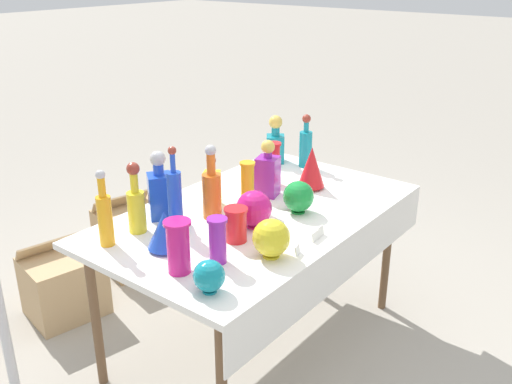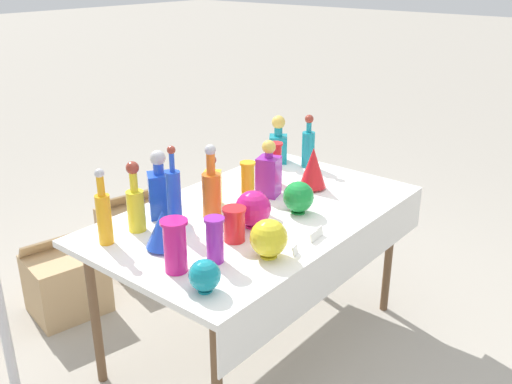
{
  "view_description": "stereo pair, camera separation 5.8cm",
  "coord_description": "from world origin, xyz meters",
  "px_view_note": "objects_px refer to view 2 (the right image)",
  "views": [
    {
      "loc": [
        -1.99,
        -1.55,
        1.89
      ],
      "look_at": [
        0.0,
        0.0,
        0.86
      ],
      "focal_mm": 40.0,
      "sensor_mm": 36.0,
      "label": 1
    },
    {
      "loc": [
        -1.95,
        -1.6,
        1.89
      ],
      "look_at": [
        0.0,
        0.0,
        0.86
      ],
      "focal_mm": 40.0,
      "sensor_mm": 36.0,
      "label": 2
    }
  ],
  "objects_px": {
    "tall_bottle_3": "(174,198)",
    "slender_vase_2": "(275,162)",
    "tall_bottle_4": "(308,146)",
    "fluted_vase_1": "(163,229)",
    "round_bowl_2": "(298,197)",
    "cardboard_box_behind_left": "(67,283)",
    "square_decanter_2": "(269,172)",
    "slender_vase_1": "(248,183)",
    "square_decanter_0": "(278,142)",
    "fluted_vase_0": "(313,168)",
    "tall_bottle_1": "(212,190)",
    "square_decanter_3": "(212,185)",
    "slender_vase_4": "(234,223)",
    "tall_bottle_2": "(104,214)",
    "tall_bottle_0": "(135,203)",
    "round_bowl_3": "(253,208)",
    "round_bowl_0": "(269,238)",
    "round_bowl_1": "(205,275)",
    "slender_vase_0": "(175,244)",
    "cardboard_box_behind_right": "(139,236)",
    "slender_vase_3": "(215,238)"
  },
  "relations": [
    {
      "from": "tall_bottle_2",
      "to": "tall_bottle_0",
      "type": "bearing_deg",
      "value": -1.14
    },
    {
      "from": "tall_bottle_4",
      "to": "cardboard_box_behind_right",
      "type": "bearing_deg",
      "value": 118.26
    },
    {
      "from": "square_decanter_0",
      "to": "fluted_vase_0",
      "type": "distance_m",
      "value": 0.46
    },
    {
      "from": "tall_bottle_1",
      "to": "cardboard_box_behind_left",
      "type": "height_order",
      "value": "tall_bottle_1"
    },
    {
      "from": "tall_bottle_0",
      "to": "round_bowl_0",
      "type": "xyz_separation_m",
      "value": [
        0.18,
        -0.61,
        -0.05
      ]
    },
    {
      "from": "tall_bottle_3",
      "to": "round_bowl_0",
      "type": "relative_size",
      "value": 2.41
    },
    {
      "from": "tall_bottle_1",
      "to": "round_bowl_0",
      "type": "relative_size",
      "value": 2.18
    },
    {
      "from": "slender_vase_4",
      "to": "round_bowl_3",
      "type": "height_order",
      "value": "round_bowl_3"
    },
    {
      "from": "square_decanter_2",
      "to": "round_bowl_2",
      "type": "distance_m",
      "value": 0.26
    },
    {
      "from": "round_bowl_0",
      "to": "round_bowl_1",
      "type": "xyz_separation_m",
      "value": [
        -0.35,
        0.02,
        -0.02
      ]
    },
    {
      "from": "tall_bottle_3",
      "to": "slender_vase_1",
      "type": "bearing_deg",
      "value": -11.31
    },
    {
      "from": "round_bowl_0",
      "to": "round_bowl_2",
      "type": "bearing_deg",
      "value": 20.38
    },
    {
      "from": "slender_vase_2",
      "to": "round_bowl_2",
      "type": "bearing_deg",
      "value": -126.22
    },
    {
      "from": "tall_bottle_1",
      "to": "round_bowl_0",
      "type": "distance_m",
      "value": 0.47
    },
    {
      "from": "square_decanter_3",
      "to": "slender_vase_0",
      "type": "relative_size",
      "value": 1.19
    },
    {
      "from": "slender_vase_2",
      "to": "slender_vase_0",
      "type": "bearing_deg",
      "value": -164.58
    },
    {
      "from": "round_bowl_2",
      "to": "cardboard_box_behind_left",
      "type": "height_order",
      "value": "round_bowl_2"
    },
    {
      "from": "slender_vase_4",
      "to": "fluted_vase_1",
      "type": "xyz_separation_m",
      "value": [
        -0.24,
        0.18,
        0.01
      ]
    },
    {
      "from": "tall_bottle_1",
      "to": "tall_bottle_2",
      "type": "height_order",
      "value": "tall_bottle_1"
    },
    {
      "from": "tall_bottle_4",
      "to": "square_decanter_3",
      "type": "distance_m",
      "value": 0.77
    },
    {
      "from": "round_bowl_2",
      "to": "tall_bottle_0",
      "type": "bearing_deg",
      "value": 143.82
    },
    {
      "from": "tall_bottle_3",
      "to": "fluted_vase_1",
      "type": "xyz_separation_m",
      "value": [
        -0.15,
        -0.09,
        -0.07
      ]
    },
    {
      "from": "tall_bottle_0",
      "to": "fluted_vase_0",
      "type": "xyz_separation_m",
      "value": [
        0.92,
        -0.32,
        -0.01
      ]
    },
    {
      "from": "tall_bottle_4",
      "to": "round_bowl_1",
      "type": "height_order",
      "value": "tall_bottle_4"
    },
    {
      "from": "tall_bottle_0",
      "to": "tall_bottle_1",
      "type": "distance_m",
      "value": 0.36
    },
    {
      "from": "square_decanter_0",
      "to": "cardboard_box_behind_right",
      "type": "distance_m",
      "value": 1.15
    },
    {
      "from": "tall_bottle_1",
      "to": "square_decanter_2",
      "type": "height_order",
      "value": "tall_bottle_1"
    },
    {
      "from": "tall_bottle_0",
      "to": "cardboard_box_behind_left",
      "type": "xyz_separation_m",
      "value": [
        0.04,
        0.74,
        -0.71
      ]
    },
    {
      "from": "square_decanter_0",
      "to": "round_bowl_3",
      "type": "height_order",
      "value": "square_decanter_0"
    },
    {
      "from": "tall_bottle_1",
      "to": "slender_vase_2",
      "type": "xyz_separation_m",
      "value": [
        0.53,
        0.03,
        -0.01
      ]
    },
    {
      "from": "tall_bottle_3",
      "to": "slender_vase_3",
      "type": "distance_m",
      "value": 0.35
    },
    {
      "from": "slender_vase_0",
      "to": "round_bowl_2",
      "type": "xyz_separation_m",
      "value": [
        0.75,
        -0.05,
        -0.03
      ]
    },
    {
      "from": "tall_bottle_4",
      "to": "fluted_vase_0",
      "type": "height_order",
      "value": "tall_bottle_4"
    },
    {
      "from": "tall_bottle_3",
      "to": "slender_vase_2",
      "type": "relative_size",
      "value": 1.71
    },
    {
      "from": "square_decanter_0",
      "to": "square_decanter_3",
      "type": "relative_size",
      "value": 1.1
    },
    {
      "from": "tall_bottle_3",
      "to": "slender_vase_4",
      "type": "height_order",
      "value": "tall_bottle_3"
    },
    {
      "from": "square_decanter_2",
      "to": "fluted_vase_1",
      "type": "height_order",
      "value": "square_decanter_2"
    },
    {
      "from": "slender_vase_0",
      "to": "round_bowl_0",
      "type": "bearing_deg",
      "value": -33.15
    },
    {
      "from": "tall_bottle_0",
      "to": "tall_bottle_3",
      "type": "relative_size",
      "value": 0.82
    },
    {
      "from": "round_bowl_0",
      "to": "cardboard_box_behind_right",
      "type": "xyz_separation_m",
      "value": [
        0.49,
        1.47,
        -0.65
      ]
    },
    {
      "from": "round_bowl_1",
      "to": "cardboard_box_behind_left",
      "type": "xyz_separation_m",
      "value": [
        0.22,
        1.33,
        -0.65
      ]
    },
    {
      "from": "round_bowl_1",
      "to": "fluted_vase_1",
      "type": "bearing_deg",
      "value": 69.98
    },
    {
      "from": "tall_bottle_4",
      "to": "tall_bottle_0",
      "type": "bearing_deg",
      "value": 174.73
    },
    {
      "from": "round_bowl_2",
      "to": "round_bowl_3",
      "type": "distance_m",
      "value": 0.26
    },
    {
      "from": "square_decanter_2",
      "to": "slender_vase_1",
      "type": "xyz_separation_m",
      "value": [
        -0.18,
        -0.01,
        -0.0
      ]
    },
    {
      "from": "tall_bottle_4",
      "to": "fluted_vase_1",
      "type": "bearing_deg",
      "value": -174.73
    },
    {
      "from": "tall_bottle_3",
      "to": "cardboard_box_behind_right",
      "type": "xyz_separation_m",
      "value": [
        0.56,
        0.99,
        -0.72
      ]
    },
    {
      "from": "fluted_vase_1",
      "to": "round_bowl_1",
      "type": "distance_m",
      "value": 0.39
    },
    {
      "from": "tall_bottle_0",
      "to": "fluted_vase_1",
      "type": "bearing_deg",
      "value": -100.69
    },
    {
      "from": "square_decanter_0",
      "to": "cardboard_box_behind_left",
      "type": "distance_m",
      "value": 1.47
    }
  ]
}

